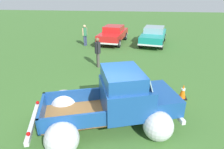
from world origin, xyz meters
name	(u,v)px	position (x,y,z in m)	size (l,w,h in m)	color
ground_plane	(106,124)	(0.00, 0.00, 0.00)	(80.00, 80.00, 0.00)	#3D6B2D
vintage_pickup_truck	(117,104)	(0.37, 0.13, 0.76)	(4.99, 3.82, 1.96)	black
show_car_0	(113,34)	(-1.11, 11.07, 0.78)	(2.35, 4.47, 1.43)	black
show_car_1	(154,35)	(2.28, 11.03, 0.78)	(2.59, 4.67, 1.43)	black
spectator_0	(85,34)	(-3.28, 9.84, 0.96)	(0.46, 0.51, 1.68)	navy
spectator_1	(98,51)	(-1.29, 5.23, 0.99)	(0.44, 0.52, 1.74)	#4C4742
lane_cone_0	(148,88)	(1.48, 2.24, 0.31)	(0.36, 0.36, 0.63)	black
lane_cone_1	(183,91)	(2.90, 2.11, 0.31)	(0.36, 0.36, 0.63)	black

